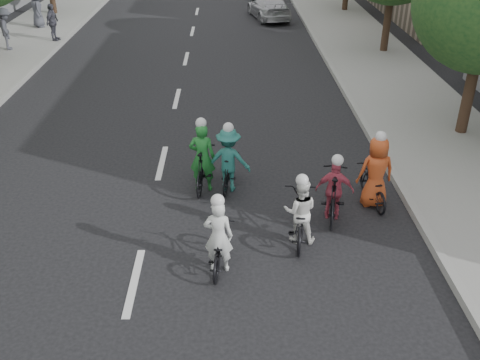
{
  "coord_description": "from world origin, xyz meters",
  "views": [
    {
      "loc": [
        1.84,
        -8.0,
        6.61
      ],
      "look_at": [
        2.07,
        2.16,
        1.0
      ],
      "focal_mm": 40.0,
      "sensor_mm": 36.0,
      "label": 1
    }
  ],
  "objects_px": {
    "cyclist_2": "(219,244)",
    "follow_car_lead": "(269,7)",
    "cyclist_5": "(299,215)",
    "cyclist_3": "(203,164)",
    "cyclist_4": "(334,192)",
    "cyclist_0": "(374,179)",
    "spectator_0": "(6,29)",
    "spectator_1": "(53,22)",
    "cyclist_1": "(229,164)",
    "spectator_2": "(37,9)"
  },
  "relations": [
    {
      "from": "cyclist_4",
      "to": "follow_car_lead",
      "type": "height_order",
      "value": "cyclist_4"
    },
    {
      "from": "cyclist_0",
      "to": "spectator_0",
      "type": "height_order",
      "value": "spectator_0"
    },
    {
      "from": "cyclist_5",
      "to": "follow_car_lead",
      "type": "height_order",
      "value": "cyclist_5"
    },
    {
      "from": "cyclist_1",
      "to": "spectator_0",
      "type": "height_order",
      "value": "spectator_0"
    },
    {
      "from": "cyclist_3",
      "to": "spectator_0",
      "type": "distance_m",
      "value": 15.55
    },
    {
      "from": "cyclist_1",
      "to": "cyclist_5",
      "type": "bearing_deg",
      "value": 134.6
    },
    {
      "from": "cyclist_0",
      "to": "spectator_0",
      "type": "distance_m",
      "value": 18.81
    },
    {
      "from": "cyclist_4",
      "to": "cyclist_5",
      "type": "height_order",
      "value": "cyclist_4"
    },
    {
      "from": "cyclist_3",
      "to": "cyclist_5",
      "type": "distance_m",
      "value": 3.08
    },
    {
      "from": "spectator_0",
      "to": "spectator_1",
      "type": "bearing_deg",
      "value": -67.56
    },
    {
      "from": "cyclist_2",
      "to": "cyclist_5",
      "type": "distance_m",
      "value": 1.92
    },
    {
      "from": "cyclist_4",
      "to": "cyclist_5",
      "type": "relative_size",
      "value": 1.0
    },
    {
      "from": "spectator_1",
      "to": "cyclist_1",
      "type": "bearing_deg",
      "value": -138.65
    },
    {
      "from": "cyclist_1",
      "to": "follow_car_lead",
      "type": "xyz_separation_m",
      "value": [
        2.33,
        19.35,
        -0.08
      ]
    },
    {
      "from": "cyclist_3",
      "to": "spectator_2",
      "type": "height_order",
      "value": "spectator_2"
    },
    {
      "from": "cyclist_2",
      "to": "cyclist_5",
      "type": "height_order",
      "value": "cyclist_2"
    },
    {
      "from": "cyclist_1",
      "to": "cyclist_4",
      "type": "relative_size",
      "value": 0.91
    },
    {
      "from": "cyclist_2",
      "to": "cyclist_4",
      "type": "xyz_separation_m",
      "value": [
        2.55,
        1.8,
        0.08
      ]
    },
    {
      "from": "cyclist_1",
      "to": "spectator_0",
      "type": "relative_size",
      "value": 0.99
    },
    {
      "from": "cyclist_4",
      "to": "cyclist_2",
      "type": "bearing_deg",
      "value": 46.62
    },
    {
      "from": "cyclist_0",
      "to": "spectator_0",
      "type": "relative_size",
      "value": 1.04
    },
    {
      "from": "follow_car_lead",
      "to": "cyclist_4",
      "type": "bearing_deg",
      "value": 79.04
    },
    {
      "from": "cyclist_0",
      "to": "cyclist_1",
      "type": "height_order",
      "value": "cyclist_0"
    },
    {
      "from": "cyclist_0",
      "to": "cyclist_3",
      "type": "height_order",
      "value": "cyclist_3"
    },
    {
      "from": "cyclist_2",
      "to": "follow_car_lead",
      "type": "xyz_separation_m",
      "value": [
        2.54,
        22.45,
        0.08
      ]
    },
    {
      "from": "follow_car_lead",
      "to": "spectator_0",
      "type": "xyz_separation_m",
      "value": [
        -12.15,
        -6.71,
        0.43
      ]
    },
    {
      "from": "follow_car_lead",
      "to": "spectator_1",
      "type": "xyz_separation_m",
      "value": [
        -10.55,
        -5.18,
        0.37
      ]
    },
    {
      "from": "cyclist_0",
      "to": "spectator_1",
      "type": "distance_m",
      "value": 18.91
    },
    {
      "from": "cyclist_2",
      "to": "spectator_1",
      "type": "xyz_separation_m",
      "value": [
        -8.01,
        17.26,
        0.46
      ]
    },
    {
      "from": "cyclist_5",
      "to": "follow_car_lead",
      "type": "xyz_separation_m",
      "value": [
        0.86,
        21.51,
        0.05
      ]
    },
    {
      "from": "cyclist_1",
      "to": "cyclist_4",
      "type": "distance_m",
      "value": 2.68
    },
    {
      "from": "cyclist_1",
      "to": "spectator_2",
      "type": "height_order",
      "value": "spectator_2"
    },
    {
      "from": "cyclist_5",
      "to": "follow_car_lead",
      "type": "bearing_deg",
      "value": -85.27
    },
    {
      "from": "cyclist_4",
      "to": "spectator_1",
      "type": "distance_m",
      "value": 18.73
    },
    {
      "from": "cyclist_1",
      "to": "cyclist_3",
      "type": "distance_m",
      "value": 0.64
    },
    {
      "from": "cyclist_1",
      "to": "follow_car_lead",
      "type": "bearing_deg",
      "value": -86.4
    },
    {
      "from": "cyclist_0",
      "to": "spectator_1",
      "type": "relative_size",
      "value": 1.11
    },
    {
      "from": "cyclist_5",
      "to": "spectator_0",
      "type": "relative_size",
      "value": 1.08
    },
    {
      "from": "spectator_1",
      "to": "cyclist_0",
      "type": "bearing_deg",
      "value": -130.94
    },
    {
      "from": "cyclist_4",
      "to": "cyclist_0",
      "type": "bearing_deg",
      "value": -141.45
    },
    {
      "from": "cyclist_4",
      "to": "spectator_1",
      "type": "bearing_deg",
      "value": -44.29
    },
    {
      "from": "cyclist_0",
      "to": "spectator_2",
      "type": "bearing_deg",
      "value": -59.92
    },
    {
      "from": "cyclist_4",
      "to": "spectator_2",
      "type": "bearing_deg",
      "value": -44.99
    },
    {
      "from": "cyclist_3",
      "to": "cyclist_5",
      "type": "xyz_separation_m",
      "value": [
        2.11,
        -2.25,
        -0.09
      ]
    },
    {
      "from": "cyclist_4",
      "to": "follow_car_lead",
      "type": "relative_size",
      "value": 0.46
    },
    {
      "from": "cyclist_5",
      "to": "spectator_2",
      "type": "bearing_deg",
      "value": -52.46
    },
    {
      "from": "cyclist_0",
      "to": "cyclist_2",
      "type": "xyz_separation_m",
      "value": [
        -3.59,
        -2.33,
        -0.12
      ]
    },
    {
      "from": "cyclist_1",
      "to": "cyclist_3",
      "type": "height_order",
      "value": "cyclist_3"
    },
    {
      "from": "cyclist_1",
      "to": "follow_car_lead",
      "type": "height_order",
      "value": "cyclist_1"
    },
    {
      "from": "cyclist_3",
      "to": "cyclist_5",
      "type": "relative_size",
      "value": 0.97
    }
  ]
}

